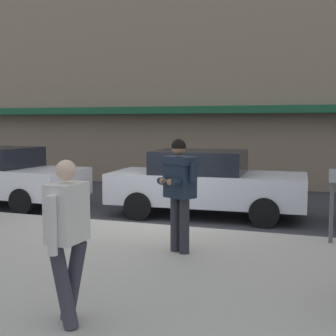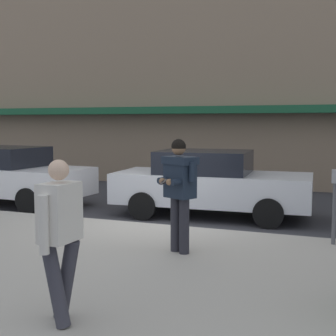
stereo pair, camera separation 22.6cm
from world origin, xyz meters
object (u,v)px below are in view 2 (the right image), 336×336
at_px(parked_sedan_near, 7,175).
at_px(pedestrian_in_light_coat, 60,231).
at_px(parked_sedan_mid, 210,183).
at_px(parking_meter, 335,196).
at_px(man_texting_on_phone, 179,183).

xyz_separation_m(parked_sedan_near, pedestrian_in_light_coat, (5.77, -6.11, 0.32)).
distance_m(parked_sedan_mid, parking_meter, 3.55).
distance_m(parked_sedan_mid, man_texting_on_phone, 3.66).
height_order(parked_sedan_mid, parking_meter, parked_sedan_mid).
distance_m(parked_sedan_mid, pedestrian_in_light_coat, 6.50).
bearing_deg(parking_meter, parked_sedan_near, 167.71).
relative_size(man_texting_on_phone, pedestrian_in_light_coat, 1.06).
relative_size(parked_sedan_near, pedestrian_in_light_coat, 2.70).
distance_m(parked_sedan_near, pedestrian_in_light_coat, 8.41).
bearing_deg(parked_sedan_near, pedestrian_in_light_coat, -46.63).
xyz_separation_m(man_texting_on_phone, parking_meter, (2.28, 1.40, -0.28)).
bearing_deg(man_texting_on_phone, parked_sedan_near, 151.97).
distance_m(pedestrian_in_light_coat, parking_meter, 5.00).
xyz_separation_m(man_texting_on_phone, pedestrian_in_light_coat, (-0.26, -2.90, -0.14)).
height_order(man_texting_on_phone, pedestrian_in_light_coat, man_texting_on_phone).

